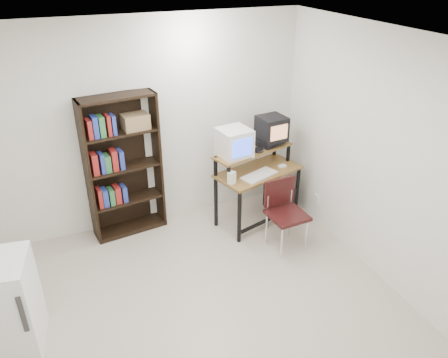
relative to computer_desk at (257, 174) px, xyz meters
name	(u,v)px	position (x,y,z in m)	size (l,w,h in m)	color
floor	(205,319)	(-1.24, -1.43, -0.68)	(4.00, 4.00, 0.01)	beige
ceiling	(198,46)	(-1.24, -1.43, 1.93)	(4.00, 4.00, 0.01)	white
back_wall	(146,126)	(-1.24, 0.57, 0.63)	(4.00, 0.01, 2.60)	silver
right_wall	(391,166)	(0.76, -1.43, 0.63)	(0.01, 4.00, 2.60)	silver
computer_desk	(257,174)	(0.00, 0.00, 0.00)	(1.19, 0.82, 0.98)	brown
crt_monitor	(234,143)	(-0.31, 0.04, 0.47)	(0.41, 0.42, 0.35)	silver
vcr	(269,142)	(0.25, 0.18, 0.34)	(0.36, 0.26, 0.08)	black
crt_tv	(272,128)	(0.26, 0.15, 0.53)	(0.36, 0.36, 0.31)	black
cd_spindle	(258,151)	(0.01, 0.01, 0.32)	(0.12, 0.12, 0.05)	#26262B
keyboard	(259,176)	(-0.05, -0.16, 0.06)	(0.47, 0.21, 0.04)	silver
mousepad	(281,168)	(0.32, -0.04, 0.05)	(0.22, 0.18, 0.01)	black
mouse	(282,166)	(0.34, -0.04, 0.07)	(0.10, 0.06, 0.03)	white
desk_speaker	(232,178)	(-0.44, -0.21, 0.13)	(0.08, 0.07, 0.17)	silver
pc_tower	(279,197)	(0.39, 0.09, -0.46)	(0.20, 0.45, 0.42)	black
school_chair	(284,207)	(0.05, -0.62, -0.15)	(0.45, 0.45, 0.84)	black
bookshelf	(123,165)	(-1.60, 0.42, 0.24)	(0.92, 0.41, 1.77)	black
mini_fridge	(3,306)	(-2.96, -1.06, -0.21)	(0.62, 0.63, 0.92)	white
wall_outlet	(316,199)	(0.74, -0.28, -0.37)	(0.02, 0.08, 0.12)	beige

